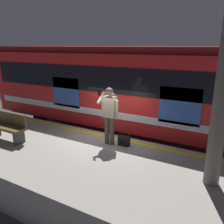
# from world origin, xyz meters

# --- Properties ---
(ground_plane) EXTENTS (23.87, 23.87, 0.00)m
(ground_plane) POSITION_xyz_m (0.00, 0.00, 0.00)
(ground_plane) COLOR #3D3D3F
(platform) EXTENTS (13.39, 3.64, 1.01)m
(platform) POSITION_xyz_m (0.00, 1.82, 0.51)
(platform) COLOR #9E998E
(platform) RESTS_ON ground
(safety_line) EXTENTS (13.12, 0.16, 0.01)m
(safety_line) POSITION_xyz_m (0.00, 0.30, 1.02)
(safety_line) COLOR yellow
(safety_line) RESTS_ON platform
(track_rail_near) EXTENTS (17.40, 0.08, 0.16)m
(track_rail_near) POSITION_xyz_m (0.00, -1.24, 0.08)
(track_rail_near) COLOR slate
(track_rail_near) RESTS_ON ground
(track_rail_far) EXTENTS (17.40, 0.08, 0.16)m
(track_rail_far) POSITION_xyz_m (0.00, -2.67, 0.08)
(track_rail_far) COLOR slate
(track_rail_far) RESTS_ON ground
(train_carriage) EXTENTS (12.67, 3.03, 3.76)m
(train_carriage) POSITION_xyz_m (0.12, -1.95, 2.42)
(train_carriage) COLOR red
(train_carriage) RESTS_ON ground
(passenger) EXTENTS (0.57, 0.55, 1.77)m
(passenger) POSITION_xyz_m (-0.29, 0.72, 2.06)
(passenger) COLOR brown
(passenger) RESTS_ON platform
(handbag) EXTENTS (0.36, 0.32, 0.36)m
(handbag) POSITION_xyz_m (-0.74, 0.63, 1.18)
(handbag) COLOR black
(handbag) RESTS_ON platform
(station_column) EXTENTS (0.33, 0.33, 3.72)m
(station_column) POSITION_xyz_m (-3.32, 1.49, 2.87)
(station_column) COLOR #59544C
(station_column) RESTS_ON platform
(bench) EXTENTS (1.46, 0.44, 0.90)m
(bench) POSITION_xyz_m (2.73, 2.04, 1.50)
(bench) COLOR brown
(bench) RESTS_ON platform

